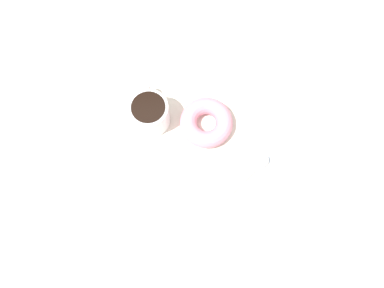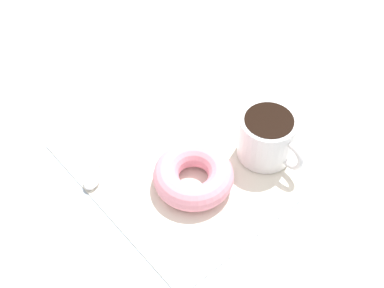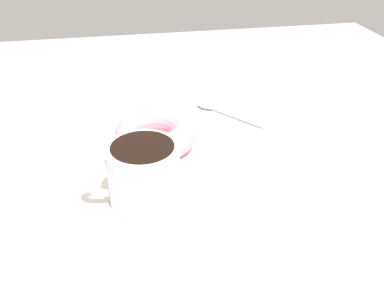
{
  "view_description": "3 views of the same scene",
  "coord_description": "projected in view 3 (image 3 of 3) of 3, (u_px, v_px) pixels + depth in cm",
  "views": [
    {
      "loc": [
        4.61,
        25.58,
        80.61
      ],
      "look_at": [
        1.91,
        0.44,
        2.3
      ],
      "focal_mm": 35.0,
      "sensor_mm": 36.0,
      "label": 1
    },
    {
      "loc": [
        -32.44,
        -39.66,
        65.36
      ],
      "look_at": [
        1.91,
        0.44,
        2.3
      ],
      "focal_mm": 50.0,
      "sensor_mm": 36.0,
      "label": 2
    },
    {
      "loc": [
        52.25,
        -9.2,
        32.88
      ],
      "look_at": [
        1.91,
        0.44,
        2.3
      ],
      "focal_mm": 40.0,
      "sensor_mm": 36.0,
      "label": 3
    }
  ],
  "objects": [
    {
      "name": "ground_plane",
      "position": [
        187.0,
        157.0,
        0.63
      ],
      "size": [
        120.0,
        120.0,
        2.0
      ],
      "primitive_type": "cube",
      "color": "#99A8B7"
    },
    {
      "name": "napkin",
      "position": [
        192.0,
        157.0,
        0.61
      ],
      "size": [
        33.48,
        33.48,
        0.3
      ],
      "primitive_type": "cube",
      "rotation": [
        0.0,
        0.0,
        0.0
      ],
      "color": "white",
      "rests_on": "ground_plane"
    },
    {
      "name": "coffee_cup",
      "position": [
        143.0,
        173.0,
        0.5
      ],
      "size": [
        8.55,
        11.5,
        7.55
      ],
      "color": "white",
      "rests_on": "napkin"
    },
    {
      "name": "donut",
      "position": [
        155.0,
        135.0,
        0.62
      ],
      "size": [
        11.96,
        11.96,
        3.83
      ],
      "primitive_type": "torus",
      "color": "pink",
      "rests_on": "napkin"
    },
    {
      "name": "spoon",
      "position": [
        215.0,
        108.0,
        0.73
      ],
      "size": [
        11.58,
        9.65,
        0.9
      ],
      "color": "silver",
      "rests_on": "napkin"
    }
  ]
}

